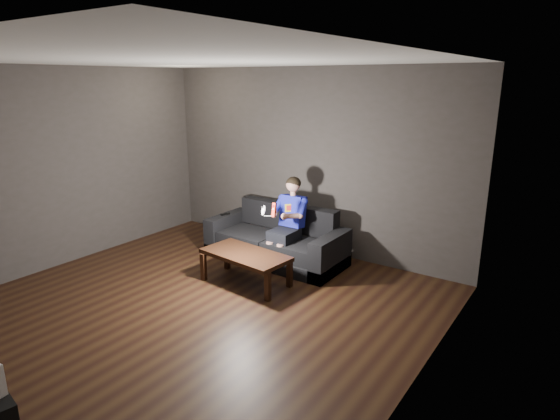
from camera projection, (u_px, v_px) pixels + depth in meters
The scene contains 11 objects.
floor at pixel (191, 311), 5.26m from camera, with size 5.00×5.00×0.00m, color black.
back_wall at pixel (308, 161), 6.88m from camera, with size 5.00×0.04×2.70m, color #383330.
left_wall at pixel (52, 169), 6.27m from camera, with size 0.04×5.00×2.70m, color #383330.
right_wall at pixel (419, 239), 3.53m from camera, with size 0.04×5.00×2.70m, color #383330.
ceiling at pixel (176, 60), 4.53m from camera, with size 5.00×5.00×0.02m, color silver.
sofa at pixel (277, 243), 6.70m from camera, with size 1.99×0.86×0.77m.
child at pixel (288, 216), 6.42m from camera, with size 0.49×0.60×1.20m.
wii_remote_red at pixel (274, 210), 5.95m from camera, with size 0.05×0.07×0.18m.
nunchuk_white at pixel (263, 210), 6.06m from camera, with size 0.07×0.10×0.14m.
wii_remote_black at pixel (225, 214), 7.05m from camera, with size 0.07×0.15×0.03m.
coffee_table at pixel (246, 257), 5.89m from camera, with size 1.18×0.68×0.41m.
Camera 1 is at (3.54, -3.34, 2.51)m, focal length 30.00 mm.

